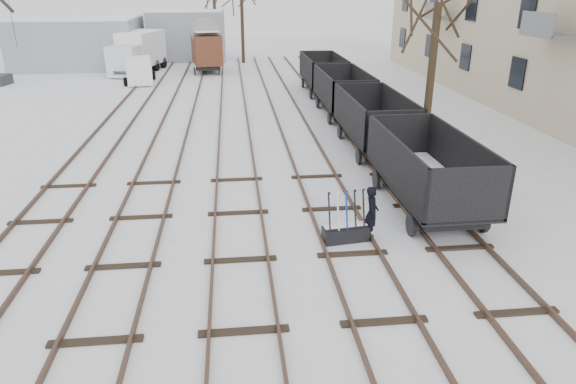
% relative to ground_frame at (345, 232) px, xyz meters
% --- Properties ---
extents(ground, '(120.00, 120.00, 0.00)m').
position_rel_ground_frame_xyz_m(ground, '(-2.97, -0.80, -0.28)').
color(ground, white).
rests_on(ground, ground).
extents(tracks, '(13.90, 52.00, 0.16)m').
position_rel_ground_frame_xyz_m(tracks, '(-2.97, 12.87, -0.21)').
color(tracks, black).
rests_on(tracks, ground).
extents(shed_left, '(10.00, 8.00, 4.10)m').
position_rel_ground_frame_xyz_m(shed_left, '(-15.97, 35.20, 1.76)').
color(shed_left, gray).
rests_on(shed_left, ground).
extents(shed_right, '(7.00, 6.00, 4.50)m').
position_rel_ground_frame_xyz_m(shed_right, '(-6.97, 39.20, 1.96)').
color(shed_right, gray).
rests_on(shed_right, ground).
extents(ground_frame, '(1.34, 0.59, 1.49)m').
position_rel_ground_frame_xyz_m(ground_frame, '(0.00, 0.00, 0.00)').
color(ground_frame, black).
rests_on(ground_frame, ground).
extents(worker, '(0.49, 0.64, 1.58)m').
position_rel_ground_frame_xyz_m(worker, '(0.75, 0.10, 0.51)').
color(worker, black).
rests_on(worker, ground).
extents(freight_wagon_a, '(2.35, 5.87, 2.40)m').
position_rel_ground_frame_xyz_m(freight_wagon_a, '(3.03, 2.02, 0.63)').
color(freight_wagon_a, black).
rests_on(freight_wagon_a, ground).
extents(freight_wagon_b, '(2.35, 5.87, 2.40)m').
position_rel_ground_frame_xyz_m(freight_wagon_b, '(3.03, 8.42, 0.63)').
color(freight_wagon_b, black).
rests_on(freight_wagon_b, ground).
extents(freight_wagon_c, '(2.35, 5.87, 2.40)m').
position_rel_ground_frame_xyz_m(freight_wagon_c, '(3.03, 14.82, 0.63)').
color(freight_wagon_c, black).
rests_on(freight_wagon_c, ground).
extents(freight_wagon_d, '(2.35, 5.87, 2.40)m').
position_rel_ground_frame_xyz_m(freight_wagon_d, '(3.03, 21.22, 0.63)').
color(freight_wagon_d, black).
rests_on(freight_wagon_d, ground).
extents(box_van_wagon, '(2.90, 4.64, 3.33)m').
position_rel_ground_frame_xyz_m(box_van_wagon, '(-4.92, 30.73, 1.65)').
color(box_van_wagon, black).
rests_on(box_van_wagon, ground).
extents(lorry, '(3.50, 7.32, 3.19)m').
position_rel_ground_frame_xyz_m(lorry, '(-10.44, 31.16, 1.36)').
color(lorry, black).
rests_on(lorry, ground).
extents(panel_van, '(2.34, 4.20, 1.75)m').
position_rel_ground_frame_xyz_m(panel_van, '(-9.66, 26.30, 0.63)').
color(panel_van, white).
rests_on(panel_van, ground).
extents(tree_near, '(0.30, 0.30, 6.14)m').
position_rel_ground_frame_xyz_m(tree_near, '(4.57, 6.42, 2.79)').
color(tree_near, black).
rests_on(tree_near, ground).
extents(tree_far_left, '(0.30, 0.30, 7.03)m').
position_rel_ground_frame_xyz_m(tree_far_left, '(-4.33, 40.16, 3.23)').
color(tree_far_left, black).
rests_on(tree_far_left, ground).
extents(tree_far_right, '(0.30, 0.30, 7.23)m').
position_rel_ground_frame_xyz_m(tree_far_right, '(-1.82, 35.76, 3.33)').
color(tree_far_right, black).
rests_on(tree_far_right, ground).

